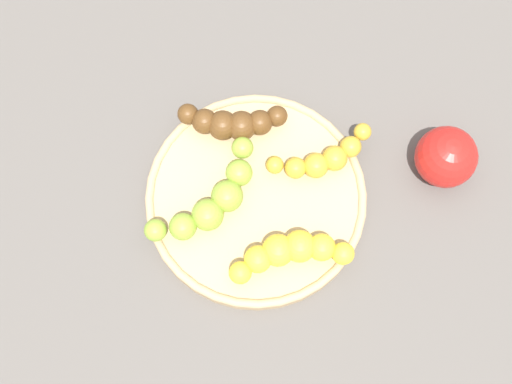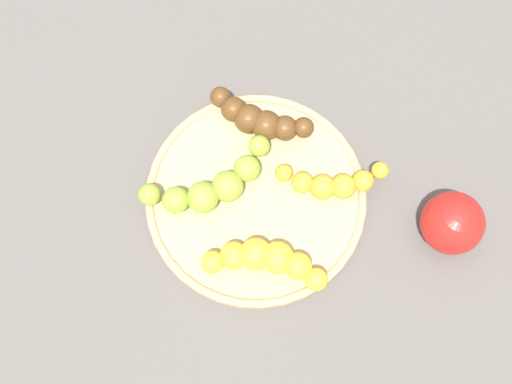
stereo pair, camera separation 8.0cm
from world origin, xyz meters
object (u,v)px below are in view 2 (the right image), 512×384
(fruit_bowl, at_px, (256,198))
(apple_red, at_px, (452,223))
(banana_spotted, at_px, (333,182))
(banana_overripe, at_px, (259,119))
(banana_green, at_px, (212,186))
(banana_yellow, at_px, (266,260))

(fruit_bowl, xyz_separation_m, apple_red, (-0.16, -0.15, 0.02))
(banana_spotted, height_order, banana_overripe, banana_overripe)
(banana_green, relative_size, banana_yellow, 1.46)
(banana_overripe, bearing_deg, banana_yellow, 24.19)
(apple_red, bearing_deg, fruit_bowl, 43.72)
(fruit_bowl, xyz_separation_m, banana_overripe, (0.07, -0.06, 0.02))
(banana_green, height_order, banana_spotted, banana_green)
(apple_red, bearing_deg, banana_green, 43.80)
(banana_yellow, relative_size, apple_red, 1.52)
(banana_yellow, height_order, banana_spotted, banana_yellow)
(banana_spotted, bearing_deg, banana_overripe, -133.86)
(apple_red, bearing_deg, banana_overripe, 22.98)
(banana_yellow, relative_size, banana_spotted, 0.99)
(banana_overripe, xyz_separation_m, apple_red, (-0.23, -0.10, -0.00))
(banana_green, bearing_deg, apple_red, 55.76)
(banana_green, distance_m, banana_spotted, 0.14)
(banana_overripe, bearing_deg, fruit_bowl, 19.50)
(banana_spotted, bearing_deg, banana_green, -89.59)
(fruit_bowl, relative_size, banana_overripe, 2.26)
(fruit_bowl, height_order, banana_overripe, banana_overripe)
(fruit_bowl, relative_size, apple_red, 3.58)
(banana_yellow, height_order, apple_red, apple_red)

